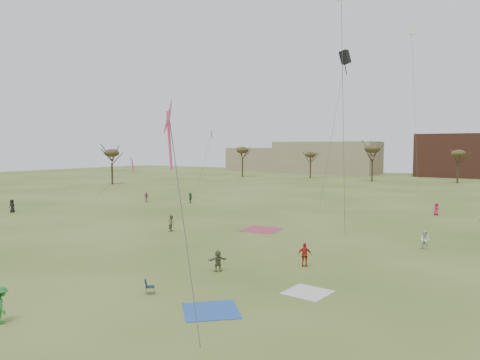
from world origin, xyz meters
The scene contains 19 objects.
ground centered at (0.00, 0.00, 0.00)m, with size 260.00×260.00×0.00m, color #3B5119.
flyer_near_center centered at (0.83, -9.90, 0.89)m, with size 1.16×0.66×1.79m, color #27752E.
spectator_fore_a centered at (8.43, 7.48, 0.85)m, with size 0.99×0.41×1.69m, color red.
spectator_fore_b centered at (-8.47, 12.49, 0.83)m, with size 0.81×0.63×1.66m, color olive.
spectator_fore_c centered at (4.08, 3.11, 0.73)m, with size 1.36×0.43×1.46m, color #656148.
flyer_mid_a centered at (-34.46, 11.11, 0.84)m, with size 0.82×0.54×1.68m, color black.
spectator_mid_d centered at (-28.26, 28.77, 0.74)m, with size 0.87×0.36×1.49m, color #A3448B.
spectator_mid_e centered at (14.31, 17.84, 0.79)m, with size 0.77×0.60×1.59m, color silver.
flyer_far_a centered at (-21.71, 31.39, 0.78)m, with size 1.45×0.46×1.56m, color #206230.
flyer_far_b centered at (11.46, 38.47, 0.76)m, with size 0.75×0.49×1.53m, color #C2214F.
blanket_blue centered at (8.17, -3.09, 0.00)m, with size 2.78×2.78×0.03m, color #2856B0.
blanket_cream centered at (11.05, 2.34, 0.00)m, with size 2.40×2.40×0.03m, color silver.
blanket_plum centered at (-1.44, 18.19, 0.00)m, with size 3.64×3.64×0.03m, color #A33251.
camp_chair_center centered at (3.61, -2.85, 0.26)m, with size 0.74×0.74×0.87m.
kites_aloft centered at (1.10, 31.77, 19.59)m, with size 64.28×68.69×27.84m.
tree_line centered at (-2.85, 79.12, 7.09)m, with size 117.44×49.32×8.91m.
building_tan centered at (-35.00, 115.00, 5.00)m, with size 32.00×14.00×10.00m, color #937F60.
building_brick centered at (5.00, 120.00, 6.00)m, with size 26.00×16.00×12.00m, color brown.
building_tan_west centered at (-65.00, 122.00, 4.00)m, with size 20.00×12.00×8.00m, color #937F60.
Camera 1 is at (22.04, -21.41, 8.41)m, focal length 34.27 mm.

